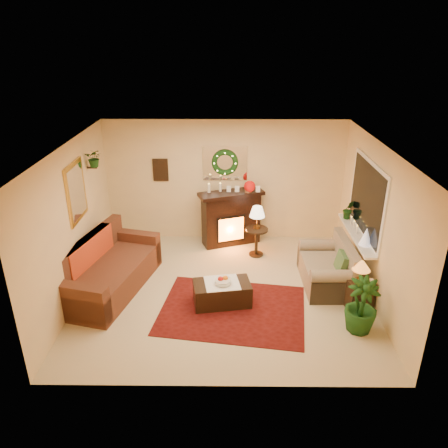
{
  "coord_description": "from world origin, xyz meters",
  "views": [
    {
      "loc": [
        0.07,
        -6.57,
        4.22
      ],
      "look_at": [
        0.0,
        0.35,
        1.15
      ],
      "focal_mm": 35.0,
      "sensor_mm": 36.0,
      "label": 1
    }
  ],
  "objects_px": {
    "fireplace": "(231,219)",
    "end_table_square": "(358,292)",
    "side_table_round": "(256,241)",
    "loveseat": "(327,263)",
    "sofa": "(110,268)",
    "coffee_table": "(222,293)"
  },
  "relations": [
    {
      "from": "sofa",
      "to": "fireplace",
      "type": "xyz_separation_m",
      "value": [
        2.12,
        1.88,
        0.12
      ]
    },
    {
      "from": "end_table_square",
      "to": "coffee_table",
      "type": "xyz_separation_m",
      "value": [
        -2.25,
        0.04,
        -0.06
      ]
    },
    {
      "from": "fireplace",
      "to": "side_table_round",
      "type": "distance_m",
      "value": 0.8
    },
    {
      "from": "loveseat",
      "to": "end_table_square",
      "type": "height_order",
      "value": "loveseat"
    },
    {
      "from": "sofa",
      "to": "side_table_round",
      "type": "xyz_separation_m",
      "value": [
        2.64,
        1.31,
        -0.1
      ]
    },
    {
      "from": "fireplace",
      "to": "side_table_round",
      "type": "bearing_deg",
      "value": -67.53
    },
    {
      "from": "fireplace",
      "to": "loveseat",
      "type": "height_order",
      "value": "fireplace"
    },
    {
      "from": "fireplace",
      "to": "coffee_table",
      "type": "bearing_deg",
      "value": -113.77
    },
    {
      "from": "fireplace",
      "to": "loveseat",
      "type": "xyz_separation_m",
      "value": [
        1.71,
        -1.65,
        -0.13
      ]
    },
    {
      "from": "sofa",
      "to": "coffee_table",
      "type": "height_order",
      "value": "sofa"
    },
    {
      "from": "loveseat",
      "to": "coffee_table",
      "type": "xyz_separation_m",
      "value": [
        -1.87,
        -0.66,
        -0.21
      ]
    },
    {
      "from": "coffee_table",
      "to": "side_table_round",
      "type": "bearing_deg",
      "value": 59.51
    },
    {
      "from": "sofa",
      "to": "loveseat",
      "type": "relative_size",
      "value": 1.58
    },
    {
      "from": "side_table_round",
      "to": "end_table_square",
      "type": "xyz_separation_m",
      "value": [
        1.58,
        -1.79,
        -0.05
      ]
    },
    {
      "from": "side_table_round",
      "to": "end_table_square",
      "type": "relative_size",
      "value": 1.2
    },
    {
      "from": "end_table_square",
      "to": "side_table_round",
      "type": "bearing_deg",
      "value": 131.41
    },
    {
      "from": "sofa",
      "to": "end_table_square",
      "type": "bearing_deg",
      "value": 8.0
    },
    {
      "from": "side_table_round",
      "to": "fireplace",
      "type": "bearing_deg",
      "value": 132.32
    },
    {
      "from": "loveseat",
      "to": "fireplace",
      "type": "bearing_deg",
      "value": 135.24
    },
    {
      "from": "sofa",
      "to": "coffee_table",
      "type": "relative_size",
      "value": 2.36
    },
    {
      "from": "fireplace",
      "to": "end_table_square",
      "type": "distance_m",
      "value": 3.16
    },
    {
      "from": "fireplace",
      "to": "end_table_square",
      "type": "height_order",
      "value": "fireplace"
    }
  ]
}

